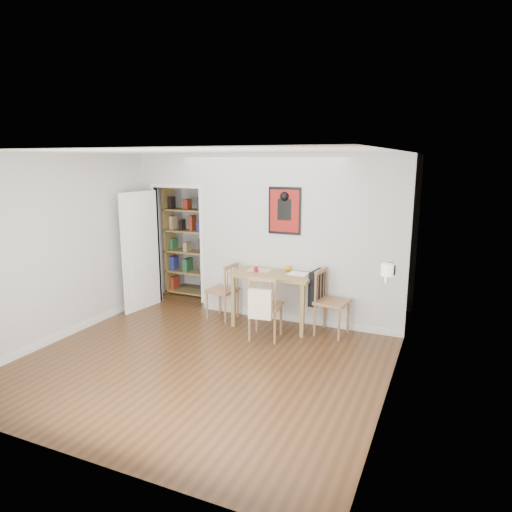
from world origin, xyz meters
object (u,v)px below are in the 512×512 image
at_px(fireplace, 390,320).
at_px(ceramic_jar_a, 392,270).
at_px(notebook, 299,274).
at_px(ceramic_jar_b, 390,267).
at_px(chair_front, 265,306).
at_px(bookshelf, 188,241).
at_px(red_glass, 256,269).
at_px(dining_table, 275,279).
at_px(chair_left, 222,291).
at_px(orange_fruit, 288,268).
at_px(chair_right, 331,301).
at_px(mantel_lamp, 387,271).

distance_m(fireplace, ceramic_jar_a, 0.61).
bearing_deg(fireplace, notebook, 149.02).
bearing_deg(ceramic_jar_b, chair_front, 179.06).
relative_size(bookshelf, red_glass, 25.46).
bearing_deg(dining_table, chair_left, -176.08).
xyz_separation_m(dining_table, chair_front, (0.08, -0.58, -0.26)).
bearing_deg(chair_front, orange_fruit, 83.98).
distance_m(orange_fruit, ceramic_jar_b, 1.79).
height_order(chair_right, ceramic_jar_b, ceramic_jar_b).
bearing_deg(notebook, ceramic_jar_b, -24.19).
bearing_deg(red_glass, bookshelf, 151.18).
xyz_separation_m(chair_front, fireplace, (1.74, -0.27, 0.13)).
height_order(red_glass, mantel_lamp, mantel_lamp).
bearing_deg(notebook, chair_left, -176.44).
xyz_separation_m(bookshelf, red_glass, (1.83, -1.01, -0.13)).
bearing_deg(fireplace, orange_fruit, 149.14).
xyz_separation_m(notebook, ceramic_jar_b, (1.38, -0.62, 0.37)).
height_order(chair_left, ceramic_jar_a, ceramic_jar_a).
height_order(chair_right, orange_fruit, chair_right).
bearing_deg(mantel_lamp, chair_front, 161.70).
height_order(chair_front, fireplace, fireplace).
distance_m(fireplace, red_glass, 2.23).
xyz_separation_m(chair_left, notebook, (1.25, 0.08, 0.39)).
bearing_deg(chair_right, dining_table, 177.75).
height_order(chair_right, mantel_lamp, mantel_lamp).
relative_size(chair_right, mantel_lamp, 4.51).
relative_size(chair_front, red_glass, 11.75).
bearing_deg(chair_left, chair_front, -28.26).
distance_m(chair_right, red_glass, 1.22).
bearing_deg(fireplace, ceramic_jar_b, 104.46).
bearing_deg(chair_left, fireplace, -16.33).
distance_m(chair_right, fireplace, 1.24).
bearing_deg(chair_left, bookshelf, 141.78).
relative_size(fireplace, red_glass, 15.48).
height_order(notebook, mantel_lamp, mantel_lamp).
height_order(chair_front, ceramic_jar_b, ceramic_jar_b).
bearing_deg(ceramic_jar_b, chair_left, 168.34).
bearing_deg(ceramic_jar_b, bookshelf, 158.65).
xyz_separation_m(bookshelf, orange_fruit, (2.26, -0.76, -0.13)).
xyz_separation_m(chair_left, red_glass, (0.61, -0.04, 0.42)).
relative_size(mantel_lamp, ceramic_jar_b, 1.92).
bearing_deg(chair_left, ceramic_jar_b, -11.66).
height_order(dining_table, chair_left, chair_left).
bearing_deg(mantel_lamp, ceramic_jar_a, 89.59).
relative_size(chair_left, chair_front, 0.96).
bearing_deg(mantel_lamp, bookshelf, 152.28).
relative_size(chair_right, bookshelf, 0.47).
bearing_deg(bookshelf, ceramic_jar_a, -22.93).
distance_m(red_glass, ceramic_jar_a, 2.18).
xyz_separation_m(bookshelf, ceramic_jar_b, (3.86, -1.51, 0.20)).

